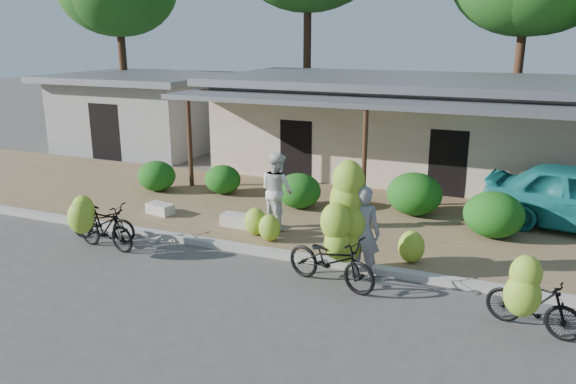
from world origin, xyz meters
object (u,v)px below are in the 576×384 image
at_px(sack_near, 238,220).
at_px(bystander, 277,190).
at_px(vendor, 363,233).
at_px(bike_far_left, 100,220).
at_px(bike_left, 100,226).
at_px(bike_center, 339,237).
at_px(sack_far, 160,209).
at_px(bike_right, 531,299).

relative_size(sack_near, bystander, 0.45).
xyz_separation_m(sack_near, vendor, (3.62, -1.54, 0.70)).
bearing_deg(bike_far_left, bike_left, -144.22).
xyz_separation_m(bike_center, sack_far, (-5.62, 1.94, -0.68)).
bearing_deg(bike_center, sack_near, 75.50).
bearing_deg(sack_near, vendor, -23.00).
bearing_deg(bike_left, bystander, -42.98).
distance_m(bike_right, sack_far, 9.56).
distance_m(bike_center, sack_far, 5.99).
bearing_deg(bike_far_left, sack_near, -59.38).
relative_size(bike_right, bystander, 0.88).
relative_size(bike_left, bike_center, 0.70).
bearing_deg(bike_far_left, bike_center, -94.82).
xyz_separation_m(bike_center, vendor, (0.40, 0.33, 0.03)).
bearing_deg(sack_near, bike_far_left, -143.76).
relative_size(bike_left, bystander, 0.90).
height_order(bike_left, sack_near, bike_left).
bearing_deg(bike_center, bike_far_left, 106.37).
xyz_separation_m(bike_center, sack_near, (-3.22, 1.86, -0.67)).
height_order(bike_far_left, sack_far, bike_far_left).
height_order(vendor, bystander, bystander).
bearing_deg(bike_far_left, bystander, -62.74).
bearing_deg(vendor, bike_right, 161.56).
bearing_deg(sack_near, bike_center, -30.08).
xyz_separation_m(bike_center, bike_right, (3.52, -0.81, -0.29)).
relative_size(bike_left, sack_near, 1.99).
bearing_deg(bike_right, sack_near, 87.21).
xyz_separation_m(sack_far, bystander, (3.31, 0.28, 0.80)).
xyz_separation_m(bike_far_left, bystander, (3.57, 2.30, 0.53)).
xyz_separation_m(bike_left, vendor, (5.86, 0.88, 0.38)).
xyz_separation_m(bike_right, sack_near, (-6.74, 2.67, -0.38)).
bearing_deg(bike_right, sack_far, 92.10).
height_order(bike_left, bike_center, bike_center).
distance_m(bike_center, vendor, 0.52).
relative_size(vendor, bystander, 1.03).
distance_m(bike_left, bike_center, 5.50).
xyz_separation_m(bike_right, sack_far, (-9.14, 2.75, -0.39)).
xyz_separation_m(sack_near, sack_far, (-2.40, 0.08, -0.01)).
bearing_deg(bike_left, bike_center, -78.57).
height_order(bike_right, vendor, vendor).
bearing_deg(sack_far, bike_right, -16.72).
relative_size(bike_far_left, bike_center, 0.74).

